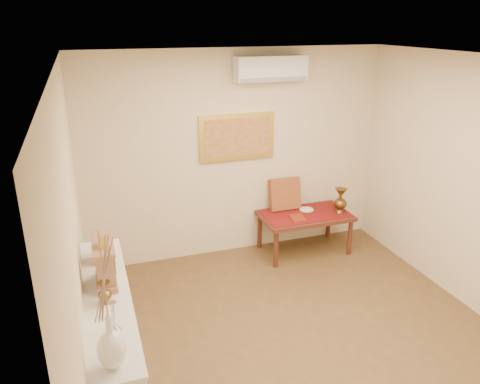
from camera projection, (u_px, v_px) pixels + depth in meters
name	position (u px, v px, depth m)	size (l,w,h in m)	color
floor	(309.00, 348.00, 4.56)	(4.50, 4.50, 0.00)	brown
ceiling	(327.00, 62.00, 3.62)	(4.50, 4.50, 0.00)	silver
wall_back	(236.00, 155.00, 6.09)	(4.00, 0.02, 2.70)	beige
wall_left	(77.00, 256.00, 3.49)	(0.02, 4.50, 2.70)	beige
white_vase	(106.00, 302.00, 2.74)	(0.18, 0.18, 0.95)	silver
candlestick	(113.00, 317.00, 3.21)	(0.11, 0.11, 0.23)	silver
brass_urn_small	(104.00, 290.00, 3.52)	(0.10, 0.10, 0.23)	brown
table_cloth	(305.00, 214.00, 6.29)	(1.14, 0.59, 0.01)	maroon
brass_urn_tall	(341.00, 198.00, 6.28)	(0.18, 0.18, 0.41)	brown
plate	(306.00, 210.00, 6.41)	(0.19, 0.19, 0.01)	silver
menu	(298.00, 218.00, 6.14)	(0.18, 0.25, 0.01)	maroon
cushion	(285.00, 194.00, 6.38)	(0.43, 0.10, 0.43)	maroon
display_ledge	(112.00, 346.00, 3.84)	(0.37, 2.02, 0.98)	silver
mantel_clock	(105.00, 265.00, 3.76)	(0.17, 0.36, 0.41)	#9D6F50
wooden_chest	(102.00, 248.00, 4.16)	(0.16, 0.21, 0.24)	#9D6F50
low_table	(305.00, 218.00, 6.32)	(1.20, 0.70, 0.55)	#542419
painting	(237.00, 137.00, 5.98)	(1.00, 0.06, 0.60)	gold
ac_unit	(271.00, 68.00, 5.71)	(0.90, 0.25, 0.30)	white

